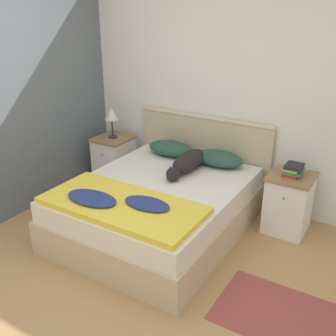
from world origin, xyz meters
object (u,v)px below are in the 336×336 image
nightstand_left (114,160)px  table_lamp (112,115)px  book_stack (293,170)px  nightstand_right (288,203)px  pillow_left (171,148)px  pillow_right (218,158)px  dog (187,162)px  bed (158,208)px

nightstand_left → table_lamp: size_ratio=1.58×
nightstand_left → book_stack: size_ratio=2.66×
nightstand_right → book_stack: book_stack is taller
book_stack → nightstand_right: bearing=-97.0°
nightstand_right → table_lamp: size_ratio=1.58×
nightstand_left → pillow_left: bearing=3.5°
pillow_right → table_lamp: 1.46m
dog → book_stack: 1.07m
pillow_left → table_lamp: 0.88m
bed → pillow_right: pillow_right is taller
nightstand_left → book_stack: book_stack is taller
pillow_left → book_stack: size_ratio=2.45×
pillow_left → table_lamp: table_lamp is taller
nightstand_left → bed: bearing=-32.0°
pillow_left → table_lamp: bearing=-176.3°
pillow_left → dog: (0.39, -0.31, 0.02)m
dog → book_stack: dog is taller
nightstand_left → pillow_left: 0.87m
bed → table_lamp: table_lamp is taller
pillow_right → dog: 0.38m
pillow_right → book_stack: (0.82, -0.04, 0.06)m
pillow_right → nightstand_right: bearing=-3.5°
nightstand_left → pillow_right: size_ratio=1.09×
nightstand_right → pillow_right: (-0.82, 0.05, 0.30)m
pillow_right → book_stack: size_ratio=2.45×
bed → pillow_left: pillow_left is taller
book_stack → nightstand_left: bearing=-179.7°
bed → pillow_right: 0.88m
nightstand_right → pillow_right: size_ratio=1.09×
nightstand_right → book_stack: size_ratio=2.66×
bed → dog: bearing=78.3°
book_stack → table_lamp: (-2.25, -0.01, 0.24)m
dog → nightstand_right: bearing=14.3°
nightstand_right → dog: 1.11m
nightstand_right → pillow_left: 1.46m
pillow_left → nightstand_right: bearing=-2.0°
dog → table_lamp: bearing=167.9°
nightstand_right → pillow_left: bearing=178.0°
nightstand_right → table_lamp: bearing=-179.9°
nightstand_left → dog: 1.28m
dog → table_lamp: table_lamp is taller
nightstand_right → pillow_right: 0.87m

